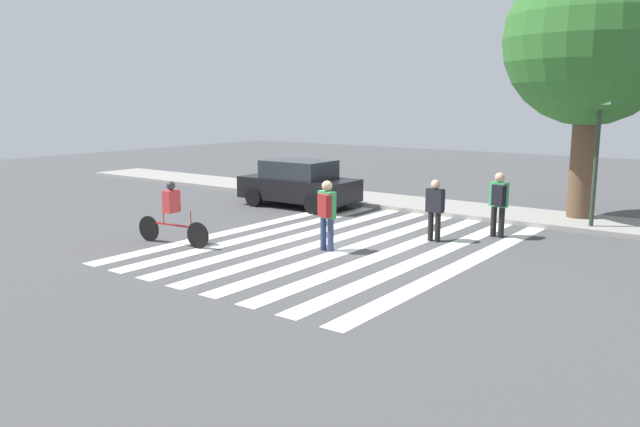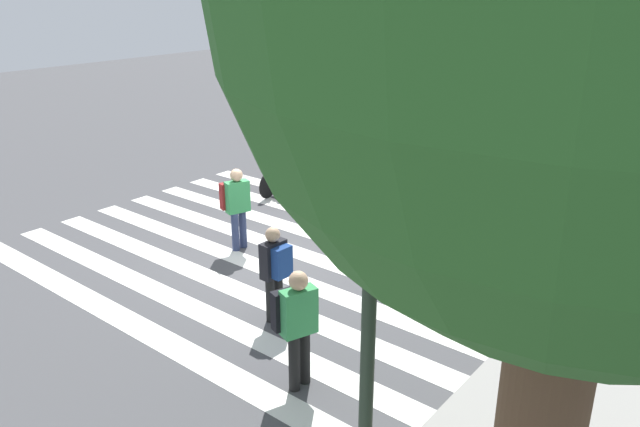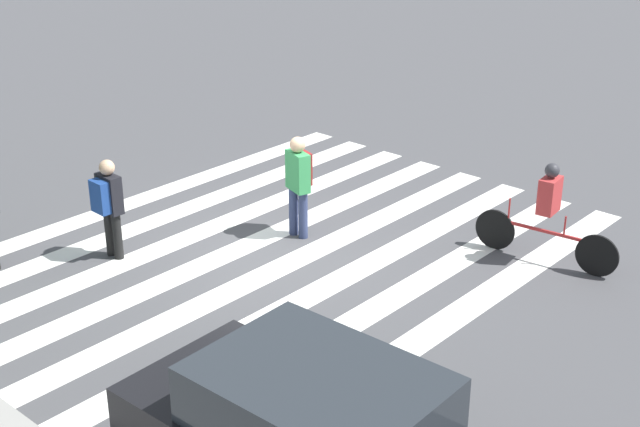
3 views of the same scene
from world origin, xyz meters
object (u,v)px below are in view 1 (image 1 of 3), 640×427
object	(u,v)px
traffic_light	(599,109)
pedestrian_child_with_backpack	(435,205)
car_parked_far_curb	(299,183)
pedestrian_adult_blue_shirt	(499,200)
street_tree	(591,40)
pedestrian_adult_tall_backpack	(326,210)
cyclist_near_curb	(172,211)

from	to	relation	value
traffic_light	pedestrian_child_with_backpack	world-z (taller)	traffic_light
traffic_light	car_parked_far_curb	distance (m)	9.52
traffic_light	pedestrian_adult_blue_shirt	distance (m)	3.68
street_tree	pedestrian_child_with_backpack	xyz separation A→B (m)	(-2.25, -4.97, -4.32)
traffic_light	pedestrian_child_with_backpack	size ratio (longest dim) A/B	2.98
pedestrian_adult_tall_backpack	pedestrian_child_with_backpack	bearing A→B (deg)	76.44
pedestrian_child_with_backpack	street_tree	bearing A→B (deg)	-111.82
street_tree	pedestrian_adult_blue_shirt	distance (m)	5.66
pedestrian_adult_blue_shirt	cyclist_near_curb	size ratio (longest dim) A/B	0.75
street_tree	car_parked_far_curb	world-z (taller)	street_tree
traffic_light	pedestrian_adult_tall_backpack	distance (m)	7.99
car_parked_far_curb	street_tree	bearing A→B (deg)	17.56
pedestrian_adult_blue_shirt	pedestrian_adult_tall_backpack	world-z (taller)	pedestrian_adult_blue_shirt
traffic_light	pedestrian_adult_blue_shirt	size ratio (longest dim) A/B	2.77
pedestrian_adult_blue_shirt	cyclist_near_curb	bearing A→B (deg)	-117.25
pedestrian_adult_tall_backpack	car_parked_far_curb	distance (m)	6.48
traffic_light	cyclist_near_curb	bearing A→B (deg)	-135.11
pedestrian_child_with_backpack	cyclist_near_curb	world-z (taller)	cyclist_near_curb
traffic_light	cyclist_near_curb	xyz separation A→B (m)	(-7.97, -7.94, -2.47)
street_tree	pedestrian_child_with_backpack	size ratio (longest dim) A/B	4.86
pedestrian_adult_tall_backpack	car_parked_far_curb	xyz separation A→B (m)	(-4.55, 4.62, -0.20)
pedestrian_child_with_backpack	cyclist_near_curb	xyz separation A→B (m)	(-5.07, -4.32, -0.07)
car_parked_far_curb	pedestrian_adult_tall_backpack	bearing A→B (deg)	-46.96
street_tree	pedestrian_child_with_backpack	bearing A→B (deg)	-114.38
pedestrian_adult_blue_shirt	pedestrian_child_with_backpack	distance (m)	1.80
pedestrian_adult_blue_shirt	pedestrian_child_with_backpack	world-z (taller)	pedestrian_adult_blue_shirt
traffic_light	pedestrian_adult_blue_shirt	bearing A→B (deg)	-128.86
pedestrian_child_with_backpack	car_parked_far_curb	size ratio (longest dim) A/B	0.39
pedestrian_adult_tall_backpack	pedestrian_child_with_backpack	xyz separation A→B (m)	(1.59, 2.55, -0.06)
car_parked_far_curb	pedestrian_adult_blue_shirt	bearing A→B (deg)	-6.74
car_parked_far_curb	traffic_light	bearing A→B (deg)	8.23
traffic_light	car_parked_far_curb	size ratio (longest dim) A/B	1.16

